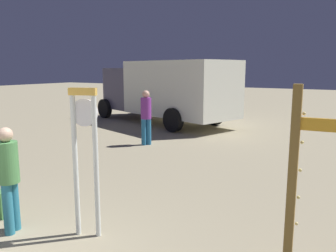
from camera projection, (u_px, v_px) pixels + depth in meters
standing_clock at (85, 149)px, 4.64m from camera, size 0.39×0.22×2.10m
arrow_sign at (326, 156)px, 3.73m from camera, size 1.01×0.27×2.18m
person_near_clock at (9, 175)px, 4.79m from camera, size 0.30×0.30×1.55m
backpack at (1, 204)px, 5.40m from camera, size 0.28×0.20×0.44m
person_distant at (146, 115)px, 10.40m from camera, size 0.32×0.32×1.69m
box_truck_near at (166, 89)px, 14.46m from camera, size 7.28×4.46×2.65m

